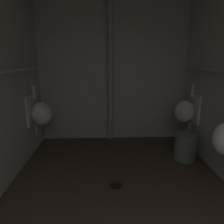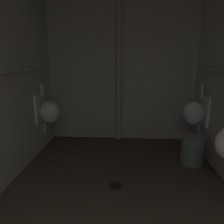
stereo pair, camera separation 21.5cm
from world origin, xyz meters
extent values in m
cube|color=#47382D|center=(0.00, 1.67, -0.04)|extent=(2.59, 3.46, 0.08)
cube|color=#B9BAAE|center=(0.00, 3.37, 1.20)|extent=(2.59, 0.06, 2.39)
ellipsoid|color=white|center=(-1.07, 2.77, 0.62)|extent=(0.30, 0.26, 0.34)
cube|color=white|center=(-1.22, 2.77, 0.67)|extent=(0.03, 0.30, 0.44)
cylinder|color=silver|center=(-1.16, 2.77, 0.93)|extent=(0.06, 0.06, 0.16)
sphere|color=silver|center=(-1.16, 2.77, 1.01)|extent=(0.06, 0.06, 0.06)
cylinder|color=#B2B2B2|center=(-1.17, 2.77, 0.37)|extent=(0.04, 0.04, 0.16)
ellipsoid|color=white|center=(1.07, 2.80, 0.62)|extent=(0.30, 0.26, 0.34)
cube|color=white|center=(1.22, 2.80, 0.67)|extent=(0.03, 0.30, 0.44)
cylinder|color=silver|center=(1.16, 2.80, 0.93)|extent=(0.06, 0.06, 0.16)
sphere|color=silver|center=(1.16, 2.80, 1.01)|extent=(0.06, 0.06, 0.06)
cylinder|color=#B2B2B2|center=(1.17, 2.80, 0.37)|extent=(0.04, 0.04, 0.16)
sphere|color=#B2B2B2|center=(-1.18, 2.97, 1.26)|extent=(0.06, 0.06, 0.06)
sphere|color=#B2B2B2|center=(1.18, 3.00, 1.26)|extent=(0.06, 0.06, 0.06)
cylinder|color=#B2B2B2|center=(-0.05, 3.26, 1.20)|extent=(0.08, 0.08, 2.34)
cylinder|color=black|center=(-0.03, 1.87, 0.00)|extent=(0.14, 0.14, 0.01)
cylinder|color=slate|center=(0.99, 2.47, 0.19)|extent=(0.31, 0.31, 0.38)
camera|label=1|loc=(-0.16, -0.16, 1.38)|focal=32.80mm
camera|label=2|loc=(0.06, -0.16, 1.38)|focal=32.80mm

